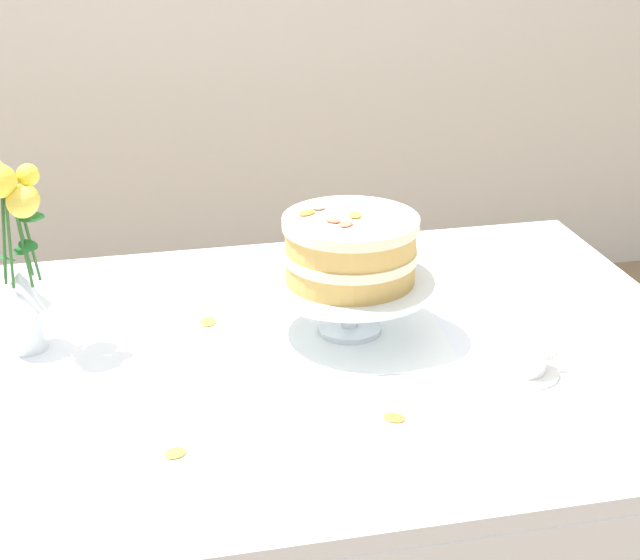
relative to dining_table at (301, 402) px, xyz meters
name	(u,v)px	position (x,y,z in m)	size (l,w,h in m)	color
dining_table	(301,402)	(0.00, 0.00, 0.00)	(1.40, 1.00, 0.74)	white
linen_napkin	(349,332)	(0.10, 0.07, 0.09)	(0.32, 0.32, 0.00)	white
cake_stand	(350,289)	(0.10, 0.07, 0.17)	(0.29, 0.29, 0.10)	silver
layer_cake	(350,249)	(0.10, 0.07, 0.25)	(0.23, 0.23, 0.12)	tan
flower_vase	(17,257)	(-0.44, 0.13, 0.26)	(0.10, 0.10, 0.33)	silver
teacup	(525,360)	(0.34, -0.14, 0.11)	(0.12, 0.11, 0.06)	white
loose_petal_0	(394,417)	(0.09, -0.22, 0.09)	(0.03, 0.03, 0.00)	orange
loose_petal_1	(175,453)	(-0.23, -0.25, 0.09)	(0.03, 0.03, 0.00)	yellow
loose_petal_2	(208,321)	(-0.14, 0.16, 0.09)	(0.04, 0.03, 0.00)	yellow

